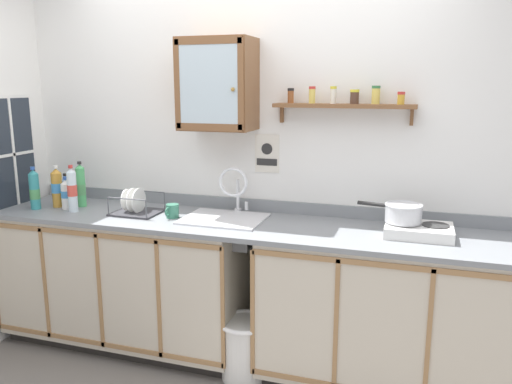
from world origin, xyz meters
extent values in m
plane|color=slate|center=(0.00, 0.00, 0.00)|extent=(6.31, 6.31, 0.00)
cube|color=white|center=(0.00, 0.59, 1.27)|extent=(3.91, 0.05, 2.54)
cube|color=black|center=(-0.80, 0.28, 0.04)|extent=(1.63, 0.57, 0.08)
cube|color=beige|center=(-0.80, 0.25, 0.49)|extent=(1.66, 0.63, 0.82)
cube|color=#997047|center=(-0.80, -0.06, 0.86)|extent=(1.66, 0.01, 0.03)
cube|color=#997047|center=(-0.80, -0.06, 0.13)|extent=(1.66, 0.01, 0.03)
cube|color=#997047|center=(-1.22, -0.06, 0.49)|extent=(0.02, 0.01, 0.76)
cube|color=#997047|center=(-0.80, -0.06, 0.49)|extent=(0.02, 0.01, 0.76)
cube|color=#997047|center=(-0.39, -0.06, 0.49)|extent=(0.02, 0.01, 0.76)
cube|color=#997047|center=(0.03, -0.06, 0.49)|extent=(0.02, 0.01, 0.76)
cube|color=black|center=(0.92, 0.28, 0.04)|extent=(1.40, 0.57, 0.08)
cube|color=beige|center=(0.92, 0.25, 0.49)|extent=(1.43, 0.63, 0.82)
cube|color=#997047|center=(0.92, -0.06, 0.86)|extent=(1.43, 0.01, 0.03)
cube|color=#997047|center=(0.21, -0.06, 0.49)|extent=(0.02, 0.01, 0.76)
cube|color=#997047|center=(0.68, -0.06, 0.49)|extent=(0.02, 0.01, 0.76)
cube|color=#997047|center=(1.16, -0.06, 0.49)|extent=(0.02, 0.01, 0.76)
cube|color=gray|center=(0.00, 0.25, 0.92)|extent=(3.27, 0.66, 0.03)
cube|color=gray|center=(0.00, 0.56, 0.97)|extent=(3.27, 0.02, 0.08)
cube|color=silver|center=(-0.09, 0.27, 0.94)|extent=(0.51, 0.40, 0.01)
cube|color=slate|center=(-0.09, 0.27, 0.79)|extent=(0.43, 0.32, 0.01)
cube|color=slate|center=(-0.09, 0.44, 0.86)|extent=(0.43, 0.01, 0.14)
cube|color=slate|center=(-0.09, 0.11, 0.86)|extent=(0.43, 0.01, 0.14)
cylinder|color=#4C4C51|center=(-0.09, 0.27, 0.79)|extent=(0.04, 0.04, 0.01)
cylinder|color=silver|center=(-0.08, 0.49, 0.94)|extent=(0.05, 0.05, 0.02)
cylinder|color=silver|center=(-0.08, 0.49, 1.05)|extent=(0.02, 0.02, 0.19)
torus|color=silver|center=(-0.08, 0.41, 1.15)|extent=(0.20, 0.02, 0.20)
cylinder|color=silver|center=(-0.02, 0.49, 0.98)|extent=(0.02, 0.02, 0.05)
cube|color=silver|center=(1.08, 0.29, 0.96)|extent=(0.37, 0.28, 0.06)
cylinder|color=#2D2D2D|center=(0.99, 0.31, 1.00)|extent=(0.15, 0.15, 0.01)
cylinder|color=#2D2D2D|center=(1.17, 0.31, 1.00)|extent=(0.15, 0.15, 0.01)
cylinder|color=black|center=(0.99, 0.16, 0.96)|extent=(0.03, 0.02, 0.03)
cylinder|color=black|center=(1.17, 0.16, 0.96)|extent=(0.03, 0.02, 0.03)
cylinder|color=silver|center=(0.99, 0.31, 1.05)|extent=(0.20, 0.20, 0.10)
torus|color=silver|center=(0.99, 0.31, 1.10)|extent=(0.21, 0.21, 0.01)
cylinder|color=black|center=(0.81, 0.34, 1.08)|extent=(0.17, 0.05, 0.02)
cylinder|color=gold|center=(-1.32, 0.24, 1.05)|extent=(0.07, 0.07, 0.24)
cone|color=gold|center=(-1.32, 0.24, 1.19)|extent=(0.07, 0.07, 0.03)
cylinder|color=white|center=(-1.32, 0.24, 1.21)|extent=(0.03, 0.03, 0.02)
cylinder|color=#3F8CCC|center=(-1.32, 0.24, 1.07)|extent=(0.07, 0.07, 0.07)
cylinder|color=silver|center=(-1.13, 0.16, 1.06)|extent=(0.06, 0.06, 0.27)
cone|color=silver|center=(-1.13, 0.16, 1.21)|extent=(0.06, 0.06, 0.03)
cylinder|color=red|center=(-1.13, 0.16, 1.24)|extent=(0.03, 0.03, 0.02)
cylinder|color=#D84C3F|center=(-1.13, 0.16, 1.08)|extent=(0.06, 0.06, 0.07)
cylinder|color=#4CB266|center=(-1.17, 0.30, 1.07)|extent=(0.06, 0.06, 0.27)
cone|color=#4CB266|center=(-1.17, 0.30, 1.22)|extent=(0.06, 0.06, 0.03)
cylinder|color=#262626|center=(-1.17, 0.30, 1.24)|extent=(0.03, 0.03, 0.02)
cylinder|color=#4C9959|center=(-1.17, 0.30, 1.05)|extent=(0.06, 0.06, 0.08)
cylinder|color=#8CB7E0|center=(-1.33, 0.36, 1.01)|extent=(0.07, 0.07, 0.16)
cone|color=#8CB7E0|center=(-1.33, 0.36, 1.11)|extent=(0.07, 0.07, 0.03)
cylinder|color=#262626|center=(-1.33, 0.36, 1.14)|extent=(0.03, 0.03, 0.02)
cylinder|color=#3F8CCC|center=(-1.33, 0.36, 1.02)|extent=(0.07, 0.07, 0.05)
cylinder|color=teal|center=(-1.42, 0.14, 1.05)|extent=(0.07, 0.07, 0.24)
cone|color=teal|center=(-1.42, 0.14, 1.19)|extent=(0.06, 0.06, 0.03)
cylinder|color=#2D59B2|center=(-1.42, 0.14, 1.21)|extent=(0.03, 0.03, 0.02)
cylinder|color=#4C9959|center=(-1.42, 0.14, 1.04)|extent=(0.07, 0.07, 0.07)
cylinder|color=white|center=(-1.22, 0.22, 1.02)|extent=(0.07, 0.07, 0.17)
cone|color=white|center=(-1.22, 0.22, 1.12)|extent=(0.07, 0.07, 0.03)
cylinder|color=#2D59B2|center=(-1.22, 0.22, 1.14)|extent=(0.03, 0.03, 0.02)
cylinder|color=#3F8CCC|center=(-1.22, 0.22, 1.03)|extent=(0.07, 0.07, 0.05)
cube|color=#333338|center=(-0.70, 0.25, 0.94)|extent=(0.30, 0.27, 0.01)
cylinder|color=#4C4F54|center=(-0.83, 0.13, 1.00)|extent=(0.01, 0.01, 0.11)
cylinder|color=#4C4F54|center=(-0.56, 0.13, 1.00)|extent=(0.01, 0.01, 0.11)
cylinder|color=#4C4F54|center=(-0.83, 0.37, 1.00)|extent=(0.01, 0.01, 0.11)
cylinder|color=#4C4F54|center=(-0.56, 0.37, 1.00)|extent=(0.01, 0.01, 0.11)
cylinder|color=#4C4F54|center=(-0.70, 0.13, 1.06)|extent=(0.28, 0.01, 0.01)
cylinder|color=#4C4F54|center=(-0.70, 0.37, 1.06)|extent=(0.28, 0.01, 0.01)
cylinder|color=white|center=(-0.77, 0.25, 1.02)|extent=(0.01, 0.14, 0.14)
cylinder|color=white|center=(-0.73, 0.25, 1.02)|extent=(0.01, 0.16, 0.16)
cylinder|color=white|center=(-0.68, 0.25, 1.02)|extent=(0.01, 0.17, 0.17)
cylinder|color=#337259|center=(-0.42, 0.22, 0.97)|extent=(0.08, 0.08, 0.09)
torus|color=#337259|center=(-0.43, 0.18, 0.98)|extent=(0.02, 0.06, 0.06)
cube|color=brown|center=(-0.18, 0.42, 1.77)|extent=(0.46, 0.29, 0.57)
cube|color=silver|center=(-0.18, 0.27, 1.77)|extent=(0.38, 0.01, 0.47)
cube|color=brown|center=(-0.39, 0.27, 1.77)|extent=(0.04, 0.01, 0.54)
cube|color=brown|center=(0.03, 0.27, 1.77)|extent=(0.04, 0.01, 0.54)
cube|color=brown|center=(-0.18, 0.27, 2.02)|extent=(0.43, 0.01, 0.05)
cube|color=brown|center=(-0.18, 0.27, 1.51)|extent=(0.43, 0.01, 0.05)
sphere|color=olive|center=(-0.02, 0.26, 1.74)|extent=(0.02, 0.02, 0.02)
cube|color=brown|center=(0.60, 0.50, 1.64)|extent=(0.85, 0.14, 0.02)
cube|color=brown|center=(0.20, 0.55, 1.58)|extent=(0.02, 0.03, 0.10)
cube|color=brown|center=(1.00, 0.55, 1.58)|extent=(0.02, 0.03, 0.10)
cylinder|color=brown|center=(0.27, 0.50, 1.69)|extent=(0.04, 0.04, 0.08)
cylinder|color=black|center=(0.27, 0.50, 1.74)|extent=(0.04, 0.04, 0.02)
cylinder|color=#E0C659|center=(0.41, 0.50, 1.70)|extent=(0.04, 0.04, 0.09)
cylinder|color=red|center=(0.41, 0.50, 1.75)|extent=(0.04, 0.04, 0.02)
cylinder|color=silver|center=(0.54, 0.49, 1.70)|extent=(0.04, 0.04, 0.09)
cylinder|color=yellow|center=(0.54, 0.49, 1.75)|extent=(0.04, 0.04, 0.02)
cylinder|color=#4C3326|center=(0.67, 0.50, 1.69)|extent=(0.05, 0.05, 0.07)
cylinder|color=yellow|center=(0.67, 0.50, 1.73)|extent=(0.05, 0.05, 0.02)
cylinder|color=#E0C659|center=(0.79, 0.51, 1.70)|extent=(0.05, 0.05, 0.09)
cylinder|color=#33723F|center=(0.79, 0.51, 1.75)|extent=(0.05, 0.05, 0.02)
cylinder|color=gold|center=(0.93, 0.49, 1.68)|extent=(0.04, 0.04, 0.06)
cylinder|color=red|center=(0.93, 0.49, 1.72)|extent=(0.04, 0.04, 0.02)
cube|color=silver|center=(0.10, 0.56, 1.32)|extent=(0.16, 0.01, 0.25)
cube|color=#262626|center=(0.10, 0.56, 1.27)|extent=(0.14, 0.00, 0.04)
cylinder|color=#262626|center=(0.10, 0.56, 1.35)|extent=(0.07, 0.00, 0.07)
cube|color=#262D38|center=(-1.64, 0.11, 1.29)|extent=(0.01, 0.60, 0.77)
cube|color=white|center=(-1.65, 0.11, 1.29)|extent=(0.02, 0.65, 0.81)
cube|color=white|center=(-1.64, 0.22, 1.29)|extent=(0.01, 0.02, 0.77)
cube|color=white|center=(-1.64, 0.11, 1.29)|extent=(0.01, 0.60, 0.02)
cylinder|color=silver|center=(0.12, 0.06, 0.18)|extent=(0.28, 0.28, 0.37)
torus|color=white|center=(0.12, 0.06, 0.37)|extent=(0.32, 0.32, 0.03)
camera|label=1|loc=(1.05, -2.62, 1.77)|focal=35.79mm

